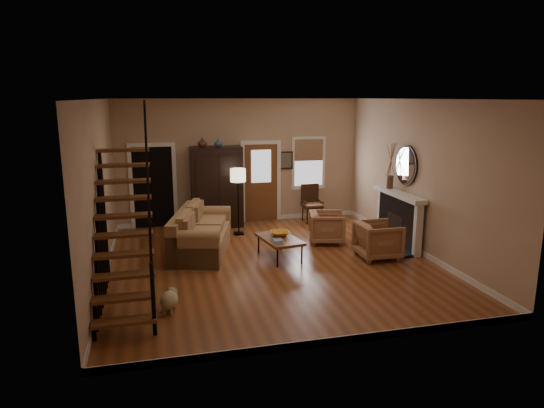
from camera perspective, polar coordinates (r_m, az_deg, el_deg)
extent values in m
plane|color=brown|center=(10.05, -0.01, -6.93)|extent=(7.00, 7.00, 0.00)
plane|color=white|center=(9.47, -0.01, 12.25)|extent=(7.00, 7.00, 0.00)
cube|color=tan|center=(13.01, -3.72, 5.01)|extent=(6.50, 0.04, 3.30)
cube|color=tan|center=(9.40, -19.62, 1.40)|extent=(0.04, 7.00, 3.30)
cube|color=tan|center=(10.86, 16.91, 3.00)|extent=(0.04, 7.00, 3.30)
cube|color=black|center=(13.05, -13.79, 2.03)|extent=(1.00, 0.36, 2.10)
cube|color=brown|center=(13.19, -1.31, 2.49)|extent=(0.90, 0.06, 2.10)
cube|color=silver|center=(13.46, 4.32, 4.82)|extent=(0.96, 0.06, 1.46)
cube|color=black|center=(11.44, 14.78, -1.92)|extent=(0.24, 1.60, 1.15)
cube|color=white|center=(11.28, 14.69, 1.14)|extent=(0.30, 1.95, 0.10)
cylinder|color=silver|center=(11.23, 15.46, 4.42)|extent=(0.05, 0.90, 0.90)
imported|color=#4C2619|center=(12.36, -8.21, 7.19)|extent=(0.24, 0.24, 0.25)
imported|color=#334C60|center=(12.41, -6.36, 7.17)|extent=(0.20, 0.20, 0.21)
imported|color=orange|center=(10.34, 0.95, -3.48)|extent=(0.40, 0.40, 0.10)
imported|color=brown|center=(10.48, 12.37, -4.17)|extent=(0.86, 0.84, 0.78)
imported|color=brown|center=(11.38, 6.50, -2.74)|extent=(0.98, 0.96, 0.73)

